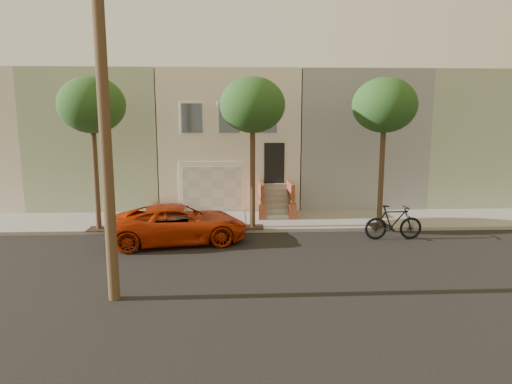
{
  "coord_description": "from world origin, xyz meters",
  "views": [
    {
      "loc": [
        0.27,
        -14.67,
        4.85
      ],
      "look_at": [
        1.1,
        3.0,
        1.83
      ],
      "focal_mm": 31.26,
      "sensor_mm": 36.0,
      "label": 1
    }
  ],
  "objects": [
    {
      "name": "pickup_truck",
      "position": [
        -1.93,
        2.21,
        0.74
      ],
      "size": [
        5.63,
        3.29,
        1.47
      ],
      "primitive_type": "imported",
      "rotation": [
        0.0,
        0.0,
        1.74
      ],
      "color": "#AE2806",
      "rests_on": "ground"
    },
    {
      "name": "sidewalk",
      "position": [
        0.0,
        5.35,
        0.07
      ],
      "size": [
        40.0,
        3.7,
        0.15
      ],
      "primitive_type": "cube",
      "color": "gray",
      "rests_on": "ground"
    },
    {
      "name": "tree_right",
      "position": [
        6.5,
        3.9,
        5.26
      ],
      "size": [
        2.7,
        2.57,
        6.3
      ],
      "color": "#2D2116",
      "rests_on": "sidewalk"
    },
    {
      "name": "house_row",
      "position": [
        0.0,
        11.19,
        3.64
      ],
      "size": [
        33.1,
        11.7,
        7.0
      ],
      "color": "beige",
      "rests_on": "sidewalk"
    },
    {
      "name": "tree_mid",
      "position": [
        1.0,
        3.9,
        5.26
      ],
      "size": [
        2.7,
        2.57,
        6.3
      ],
      "color": "#2D2116",
      "rests_on": "sidewalk"
    },
    {
      "name": "tree_left",
      "position": [
        -5.5,
        3.9,
        5.26
      ],
      "size": [
        2.7,
        2.57,
        6.3
      ],
      "color": "#2D2116",
      "rests_on": "sidewalk"
    },
    {
      "name": "motorcycle",
      "position": [
        6.53,
        2.24,
        0.69
      ],
      "size": [
        2.31,
        0.68,
        1.39
      ],
      "primitive_type": "imported",
      "rotation": [
        0.0,
        0.0,
        1.58
      ],
      "color": "black",
      "rests_on": "ground"
    },
    {
      "name": "ground",
      "position": [
        0.0,
        0.0,
        0.0
      ],
      "size": [
        90.0,
        90.0,
        0.0
      ],
      "primitive_type": "plane",
      "color": "black",
      "rests_on": "ground"
    }
  ]
}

